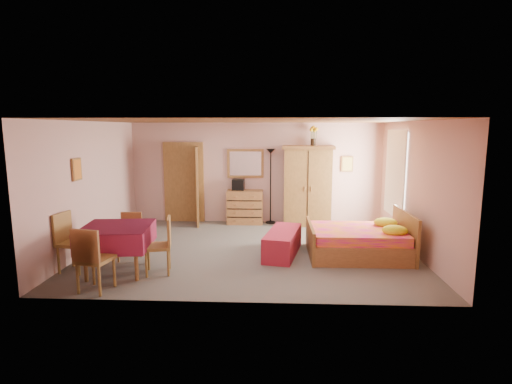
{
  "coord_description": "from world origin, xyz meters",
  "views": [
    {
      "loc": [
        0.48,
        -7.86,
        2.47
      ],
      "look_at": [
        0.1,
        0.3,
        1.15
      ],
      "focal_mm": 28.0,
      "sensor_mm": 36.0,
      "label": 1
    }
  ],
  "objects_px": {
    "wall_mirror": "(245,163)",
    "bed": "(357,234)",
    "wardrobe": "(308,186)",
    "bench": "(283,243)",
    "chair_north": "(129,237)",
    "sunflower_vase": "(313,136)",
    "chair_east": "(158,246)",
    "stereo": "(238,185)",
    "chair_west": "(74,242)",
    "chest_of_drawers": "(245,207)",
    "floor_lamp": "(271,186)",
    "chair_south": "(95,259)",
    "dining_table": "(118,249)"
  },
  "relations": [
    {
      "from": "bed",
      "to": "chair_east",
      "type": "distance_m",
      "value": 3.77
    },
    {
      "from": "dining_table",
      "to": "wardrobe",
      "type": "bearing_deg",
      "value": 45.44
    },
    {
      "from": "stereo",
      "to": "chair_north",
      "type": "bearing_deg",
      "value": -120.52
    },
    {
      "from": "chair_north",
      "to": "wardrobe",
      "type": "bearing_deg",
      "value": -142.26
    },
    {
      "from": "bed",
      "to": "sunflower_vase",
      "type": "bearing_deg",
      "value": 104.02
    },
    {
      "from": "bed",
      "to": "bench",
      "type": "xyz_separation_m",
      "value": [
        -1.45,
        0.0,
        -0.2
      ]
    },
    {
      "from": "bed",
      "to": "chair_north",
      "type": "bearing_deg",
      "value": -174.34
    },
    {
      "from": "bed",
      "to": "chair_west",
      "type": "bearing_deg",
      "value": -168.03
    },
    {
      "from": "floor_lamp",
      "to": "dining_table",
      "type": "relative_size",
      "value": 1.74
    },
    {
      "from": "bench",
      "to": "chair_west",
      "type": "bearing_deg",
      "value": -163.36
    },
    {
      "from": "wardrobe",
      "to": "stereo",
      "type": "bearing_deg",
      "value": 179.58
    },
    {
      "from": "chair_south",
      "to": "chair_west",
      "type": "relative_size",
      "value": 0.98
    },
    {
      "from": "floor_lamp",
      "to": "bench",
      "type": "relative_size",
      "value": 1.35
    },
    {
      "from": "wardrobe",
      "to": "chair_east",
      "type": "xyz_separation_m",
      "value": [
        -2.83,
        -3.58,
        -0.53
      ]
    },
    {
      "from": "chair_west",
      "to": "chair_east",
      "type": "bearing_deg",
      "value": 96.67
    },
    {
      "from": "chair_west",
      "to": "sunflower_vase",
      "type": "bearing_deg",
      "value": 137.78
    },
    {
      "from": "stereo",
      "to": "chair_west",
      "type": "xyz_separation_m",
      "value": [
        -2.52,
        -3.69,
        -0.5
      ]
    },
    {
      "from": "wardrobe",
      "to": "chair_west",
      "type": "bearing_deg",
      "value": -136.32
    },
    {
      "from": "floor_lamp",
      "to": "sunflower_vase",
      "type": "distance_m",
      "value": 1.68
    },
    {
      "from": "wardrobe",
      "to": "bench",
      "type": "relative_size",
      "value": 1.41
    },
    {
      "from": "wall_mirror",
      "to": "bed",
      "type": "distance_m",
      "value": 3.8
    },
    {
      "from": "wardrobe",
      "to": "chair_north",
      "type": "relative_size",
      "value": 2.31
    },
    {
      "from": "chair_south",
      "to": "chair_north",
      "type": "height_order",
      "value": "chair_south"
    },
    {
      "from": "wardrobe",
      "to": "bench",
      "type": "bearing_deg",
      "value": -101.21
    },
    {
      "from": "wall_mirror",
      "to": "chair_east",
      "type": "height_order",
      "value": "wall_mirror"
    },
    {
      "from": "wardrobe",
      "to": "floor_lamp",
      "type": "bearing_deg",
      "value": 174.58
    },
    {
      "from": "wall_mirror",
      "to": "chair_west",
      "type": "height_order",
      "value": "wall_mirror"
    },
    {
      "from": "bench",
      "to": "chair_west",
      "type": "height_order",
      "value": "chair_west"
    },
    {
      "from": "bed",
      "to": "chair_south",
      "type": "relative_size",
      "value": 1.88
    },
    {
      "from": "dining_table",
      "to": "chair_south",
      "type": "relative_size",
      "value": 1.11
    },
    {
      "from": "stereo",
      "to": "chair_south",
      "type": "bearing_deg",
      "value": -111.56
    },
    {
      "from": "wardrobe",
      "to": "chair_east",
      "type": "height_order",
      "value": "wardrobe"
    },
    {
      "from": "bench",
      "to": "wall_mirror",
      "type": "bearing_deg",
      "value": 108.59
    },
    {
      "from": "stereo",
      "to": "bed",
      "type": "height_order",
      "value": "stereo"
    },
    {
      "from": "bed",
      "to": "chair_north",
      "type": "height_order",
      "value": "bed"
    },
    {
      "from": "bench",
      "to": "chair_east",
      "type": "xyz_separation_m",
      "value": [
        -2.15,
        -1.12,
        0.24
      ]
    },
    {
      "from": "bed",
      "to": "floor_lamp",
      "type": "bearing_deg",
      "value": 123.11
    },
    {
      "from": "wall_mirror",
      "to": "stereo",
      "type": "height_order",
      "value": "wall_mirror"
    },
    {
      "from": "bed",
      "to": "chair_west",
      "type": "xyz_separation_m",
      "value": [
        -5.07,
        -1.08,
        0.07
      ]
    },
    {
      "from": "wardrobe",
      "to": "chair_south",
      "type": "xyz_separation_m",
      "value": [
        -3.56,
        -4.36,
        -0.51
      ]
    },
    {
      "from": "wardrobe",
      "to": "bed",
      "type": "distance_m",
      "value": 2.64
    },
    {
      "from": "floor_lamp",
      "to": "bed",
      "type": "relative_size",
      "value": 1.02
    },
    {
      "from": "chest_of_drawers",
      "to": "stereo",
      "type": "bearing_deg",
      "value": 161.83
    },
    {
      "from": "bed",
      "to": "dining_table",
      "type": "distance_m",
      "value": 4.44
    },
    {
      "from": "wall_mirror",
      "to": "bench",
      "type": "xyz_separation_m",
      "value": [
        0.93,
        -2.76,
        -1.31
      ]
    },
    {
      "from": "chair_east",
      "to": "bed",
      "type": "bearing_deg",
      "value": -84.76
    },
    {
      "from": "chest_of_drawers",
      "to": "floor_lamp",
      "type": "relative_size",
      "value": 0.47
    },
    {
      "from": "wardrobe",
      "to": "sunflower_vase",
      "type": "relative_size",
      "value": 4.14
    },
    {
      "from": "chest_of_drawers",
      "to": "wardrobe",
      "type": "height_order",
      "value": "wardrobe"
    },
    {
      "from": "sunflower_vase",
      "to": "chair_east",
      "type": "xyz_separation_m",
      "value": [
        -2.95,
        -3.69,
        -1.79
      ]
    }
  ]
}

